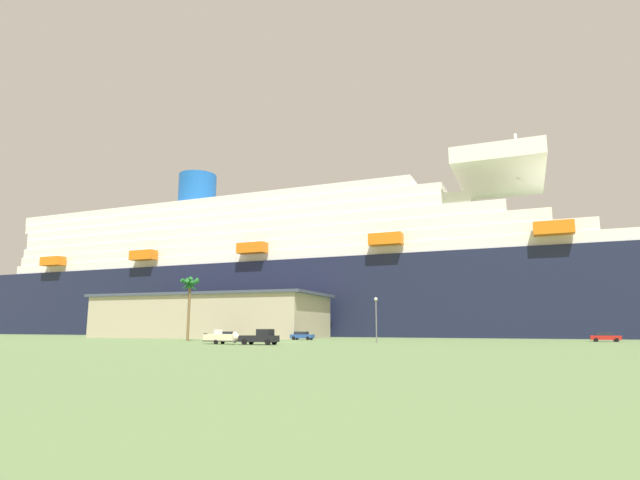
{
  "coord_description": "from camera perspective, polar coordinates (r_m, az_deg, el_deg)",
  "views": [
    {
      "loc": [
        29.6,
        -81.12,
        2.6
      ],
      "look_at": [
        -2.58,
        28.77,
        22.26
      ],
      "focal_mm": 28.25,
      "sensor_mm": 36.0,
      "label": 1
    }
  ],
  "objects": [
    {
      "name": "parked_car_white_van",
      "position": [
        120.11,
        -17.19,
        -10.16
      ],
      "size": [
        4.82,
        2.2,
        1.58
      ],
      "color": "white",
      "rests_on": "ground_plane"
    },
    {
      "name": "small_boat_on_trailer",
      "position": [
        76.47,
        -10.76,
        -10.8
      ],
      "size": [
        7.12,
        2.3,
        2.15
      ],
      "color": "#595960",
      "rests_on": "ground_plane"
    },
    {
      "name": "street_lamp",
      "position": [
        82.76,
        6.37,
        -8.18
      ],
      "size": [
        0.56,
        0.56,
        7.23
      ],
      "color": "slate",
      "rests_on": "ground_plane"
    },
    {
      "name": "parked_car_red_hatchback",
      "position": [
        99.44,
        29.58,
        -9.51
      ],
      "size": [
        4.78,
        2.46,
        1.58
      ],
      "color": "red",
      "rests_on": "ground_plane"
    },
    {
      "name": "ground_plane",
      "position": [
        115.02,
        1.43,
        -11.03
      ],
      "size": [
        600.0,
        600.0,
        0.0
      ],
      "primitive_type": "plane",
      "color": "#567042"
    },
    {
      "name": "parked_car_blue_suv",
      "position": [
        98.86,
        -2.05,
        -10.76
      ],
      "size": [
        4.59,
        2.25,
        1.58
      ],
      "color": "#264C99",
      "rests_on": "ground_plane"
    },
    {
      "name": "pickup_truck",
      "position": [
        73.45,
        -6.76,
        -10.89
      ],
      "size": [
        5.77,
        2.71,
        2.2
      ],
      "color": "black",
      "rests_on": "ground_plane"
    },
    {
      "name": "terminal_building",
      "position": [
        122.22,
        -12.25,
        -8.4
      ],
      "size": [
        54.98,
        26.39,
        9.93
      ],
      "color": "#B7A88C",
      "rests_on": "ground_plane"
    },
    {
      "name": "palm_tree",
      "position": [
        94.84,
        -14.53,
        -5.33
      ],
      "size": [
        3.72,
        3.79,
        11.43
      ],
      "color": "brown",
      "rests_on": "ground_plane"
    },
    {
      "name": "cruise_ship",
      "position": [
        150.61,
        -4.66,
        -4.32
      ],
      "size": [
        251.75,
        57.81,
        56.46
      ],
      "color": "#191E38",
      "rests_on": "ground_plane"
    },
    {
      "name": "parked_car_black_coupe",
      "position": [
        101.48,
        -10.58,
        -10.58
      ],
      "size": [
        4.64,
        2.25,
        1.58
      ],
      "color": "black",
      "rests_on": "ground_plane"
    }
  ]
}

